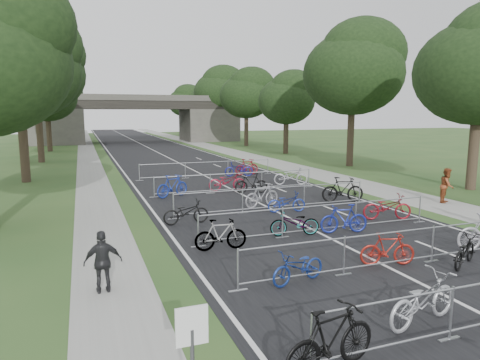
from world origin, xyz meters
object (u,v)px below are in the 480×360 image
object	(u,v)px
pedestrian_b	(447,186)
overpass_bridge	(136,119)
park_sign	(192,345)
pedestrian_c	(103,262)

from	to	relation	value
pedestrian_b	overpass_bridge	bearing A→B (deg)	66.94
park_sign	pedestrian_c	size ratio (longest dim) A/B	1.18
overpass_bridge	park_sign	bearing A→B (deg)	-96.26
overpass_bridge	pedestrian_c	bearing A→B (deg)	-97.75
park_sign	pedestrian_c	world-z (taller)	park_sign
overpass_bridge	park_sign	distance (m)	62.41
pedestrian_b	pedestrian_c	distance (m)	17.25
pedestrian_c	pedestrian_b	bearing A→B (deg)	-163.04
overpass_bridge	park_sign	size ratio (longest dim) A/B	16.99
pedestrian_b	pedestrian_c	bearing A→B (deg)	165.29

